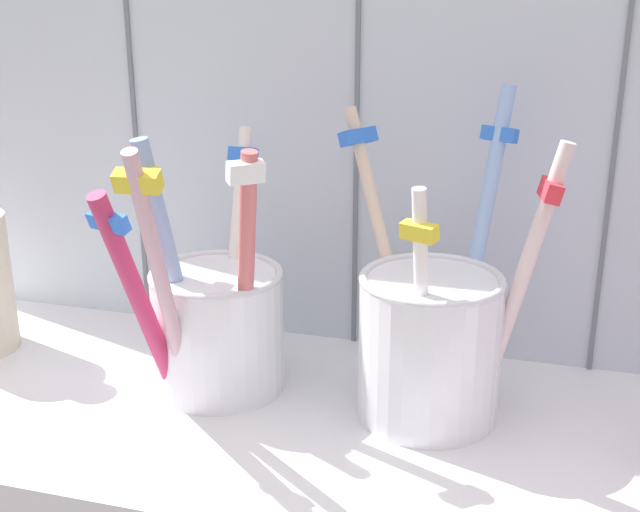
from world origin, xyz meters
TOP-DOWN VIEW (x-y plane):
  - counter_slab at (0.00, 0.00)cm, footprint 64.00×22.00cm
  - tile_wall_back at (-0.00, 12.00)cm, footprint 64.00×2.20cm
  - toothbrush_cup_left at (-6.75, 1.89)cm, footprint 9.11×15.41cm
  - toothbrush_cup_right at (6.66, 2.36)cm, footprint 13.66×11.06cm

SIDE VIEW (x-z plane):
  - counter_slab at x=0.00cm, z-range 0.00..2.00cm
  - toothbrush_cup_left at x=-6.75cm, z-range -1.74..15.15cm
  - toothbrush_cup_right at x=6.66cm, z-range -2.48..16.24cm
  - tile_wall_back at x=0.00cm, z-range 0.00..45.00cm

